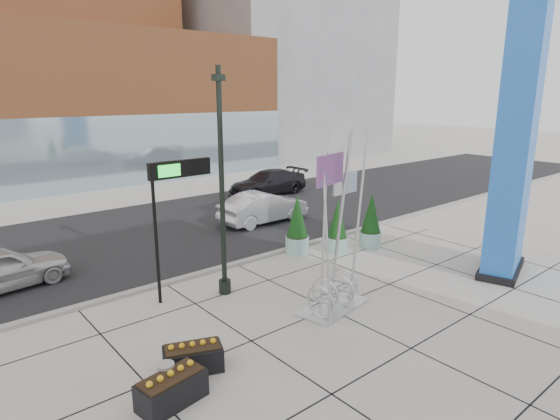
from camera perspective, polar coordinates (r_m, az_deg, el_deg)
ground at (r=14.93m, az=0.45°, el=-11.77°), size 160.00×160.00×0.00m
street_asphalt at (r=22.96m, az=-15.96°, el=-2.92°), size 80.00×12.00×0.02m
curb_edge at (r=17.89m, az=-7.95°, el=-7.19°), size 80.00×0.30×0.12m
tower_podium at (r=38.49m, az=-25.84°, el=11.22°), size 34.00×10.00×11.00m
tower_glass_front at (r=34.09m, az=-23.24°, el=6.20°), size 34.00×0.60×5.00m
building_grey_parking at (r=54.72m, az=-0.55°, el=16.70°), size 20.00×18.00×18.00m
blue_pylon at (r=18.51m, az=26.78°, el=6.79°), size 3.13×2.08×9.60m
lamp_post at (r=15.06m, az=-7.04°, el=0.49°), size 0.50×0.40×7.32m
public_art_sculpture at (r=14.44m, az=6.65°, el=-6.56°), size 2.59×1.60×5.50m
concrete_bollard at (r=11.27m, az=-13.66°, el=-19.37°), size 0.38×0.38×0.74m
overhead_street_sign at (r=14.88m, az=-12.62°, el=3.44°), size 2.11×0.25×4.49m
round_planter_east at (r=20.54m, az=11.03°, el=-1.42°), size 0.94×0.94×2.35m
round_planter_mid at (r=19.72m, az=7.01°, el=-2.09°), size 0.89×0.89×2.22m
round_planter_west at (r=19.40m, az=2.12°, el=-1.92°), size 0.98×0.98×2.46m
box_planter_north at (r=10.97m, az=-13.08°, el=-20.39°), size 1.55×0.94×0.80m
box_planter_south at (r=11.95m, az=-10.56°, el=-17.21°), size 1.55×1.16×0.77m
car_silver_mid at (r=23.99m, az=-2.02°, el=0.29°), size 4.85×1.77×1.59m
car_dark_east at (r=30.61m, az=-1.49°, el=3.33°), size 5.50×2.25×1.59m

